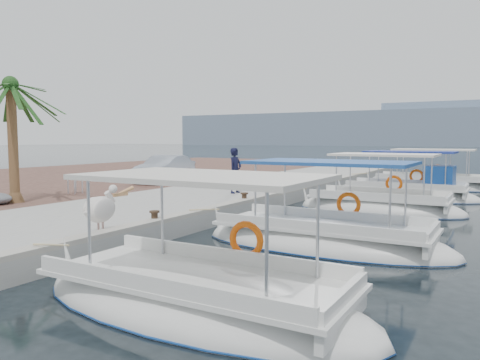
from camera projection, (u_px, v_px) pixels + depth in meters
name	position (u px, v px, depth m)	size (l,w,h in m)	color
ground	(231.00, 222.00, 15.69)	(400.00, 400.00, 0.00)	black
concrete_quay	(231.00, 194.00, 21.47)	(6.00, 40.00, 0.50)	#979692
quay_curb	(287.00, 191.00, 20.06)	(0.44, 40.00, 0.12)	#A09B8E
cobblestone_strip	(148.00, 189.00, 23.96)	(4.00, 40.00, 0.50)	#4D2F28
land_backing	(24.00, 180.00, 28.94)	(16.00, 60.00, 0.48)	#4D2F28
fishing_caique_a	(196.00, 304.00, 7.52)	(6.27, 2.42, 2.83)	silver
fishing_caique_b	(323.00, 242.00, 12.02)	(6.71, 2.45, 2.83)	silver
fishing_caique_c	(379.00, 208.00, 17.93)	(6.32, 2.45, 2.83)	silver
fishing_caique_d	(408.00, 195.00, 21.73)	(6.56, 2.36, 2.83)	silver
fishing_caique_e	(429.00, 186.00, 26.34)	(7.11, 2.30, 2.83)	silver
mooring_bollards	(244.00, 196.00, 17.09)	(0.28, 20.28, 0.33)	black
pelican	(101.00, 208.00, 11.42)	(0.59, 1.48, 1.14)	tan
fisherman	(235.00, 171.00, 19.69)	(0.70, 0.46, 1.92)	black
date_palm	(10.00, 85.00, 16.55)	(4.60, 4.60, 5.13)	brown
parked_car	(165.00, 169.00, 24.86)	(1.51, 4.33, 1.43)	silver
folding_table	(75.00, 181.00, 19.56)	(0.55, 0.55, 0.73)	silver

